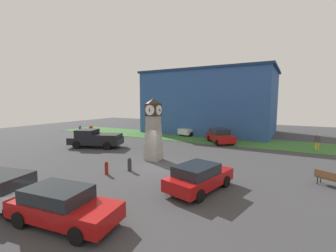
{
  "coord_description": "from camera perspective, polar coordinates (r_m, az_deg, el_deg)",
  "views": [
    {
      "loc": [
        8.09,
        -13.72,
        4.8
      ],
      "look_at": [
        -0.53,
        2.65,
        2.73
      ],
      "focal_mm": 24.0,
      "sensor_mm": 36.0,
      "label": 1
    }
  ],
  "objects": [
    {
      "name": "ground_plane",
      "position": [
        16.64,
        -2.69,
        -10.39
      ],
      "size": [
        72.79,
        72.79,
        0.0
      ],
      "primitive_type": "plane",
      "color": "#38383A"
    },
    {
      "name": "clock_tower",
      "position": [
        18.16,
        -3.72,
        -1.32
      ],
      "size": [
        1.31,
        1.33,
        4.99
      ],
      "color": "gray",
      "rests_on": "ground_plane"
    },
    {
      "name": "bollard_near_tower",
      "position": [
        15.5,
        -15.36,
        -10.19
      ],
      "size": [
        0.24,
        0.24,
        0.86
      ],
      "color": "maroon",
      "rests_on": "ground_plane"
    },
    {
      "name": "bollard_mid_row",
      "position": [
        15.88,
        -9.75,
        -9.52
      ],
      "size": [
        0.28,
        0.28,
        0.93
      ],
      "color": "#333338",
      "rests_on": "ground_plane"
    },
    {
      "name": "car_near_tower",
      "position": [
        13.0,
        -36.04,
        -12.97
      ],
      "size": [
        4.65,
        2.71,
        1.49
      ],
      "color": "silver",
      "rests_on": "ground_plane"
    },
    {
      "name": "car_by_building",
      "position": [
        10.17,
        -25.19,
        -17.75
      ],
      "size": [
        4.62,
        2.29,
        1.44
      ],
      "color": "#A51111",
      "rests_on": "ground_plane"
    },
    {
      "name": "car_far_lot",
      "position": [
        26.36,
        13.1,
        -2.46
      ],
      "size": [
        4.0,
        4.39,
        1.63
      ],
      "color": "#A51111",
      "rests_on": "ground_plane"
    },
    {
      "name": "car_silver_hatch",
      "position": [
        12.48,
        7.87,
        -12.64
      ],
      "size": [
        2.82,
        4.5,
        1.44
      ],
      "color": "#A51111",
      "rests_on": "ground_plane"
    },
    {
      "name": "car_end_of_row",
      "position": [
        31.82,
        6.0,
        -0.89
      ],
      "size": [
        2.62,
        4.3,
        1.54
      ],
      "color": "silver",
      "rests_on": "ground_plane"
    },
    {
      "name": "pickup_truck",
      "position": [
        24.49,
        -17.91,
        -3.01
      ],
      "size": [
        5.73,
        3.78,
        1.85
      ],
      "color": "black",
      "rests_on": "ground_plane"
    },
    {
      "name": "bench",
      "position": [
        15.71,
        36.09,
        -10.66
      ],
      "size": [
        1.65,
        1.27,
        0.9
      ],
      "color": "brown",
      "rests_on": "ground_plane"
    },
    {
      "name": "pedestrian_near_bench",
      "position": [
        30.7,
        -21.42,
        -1.16
      ],
      "size": [
        0.44,
        0.46,
        1.74
      ],
      "color": "gold",
      "rests_on": "ground_plane"
    },
    {
      "name": "pedestrian_crossing_lot",
      "position": [
        26.23,
        33.69,
        -3.18
      ],
      "size": [
        0.46,
        0.36,
        1.63
      ],
      "color": "gold",
      "rests_on": "ground_plane"
    },
    {
      "name": "pedestrian_by_cars",
      "position": [
        30.58,
        -18.96,
        -1.04
      ],
      "size": [
        0.46,
        0.38,
        1.78
      ],
      "color": "gold",
      "rests_on": "ground_plane"
    },
    {
      "name": "warehouse_blue_far",
      "position": [
        35.53,
        10.62,
        5.98
      ],
      "size": [
        19.1,
        12.56,
        9.21
      ],
      "color": "#2D5193",
      "rests_on": "ground_plane"
    },
    {
      "name": "grass_verge_far",
      "position": [
        29.32,
        7.02,
        -3.04
      ],
      "size": [
        43.67,
        6.42,
        0.04
      ],
      "primitive_type": "cube",
      "color": "#386B2D",
      "rests_on": "ground_plane"
    }
  ]
}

